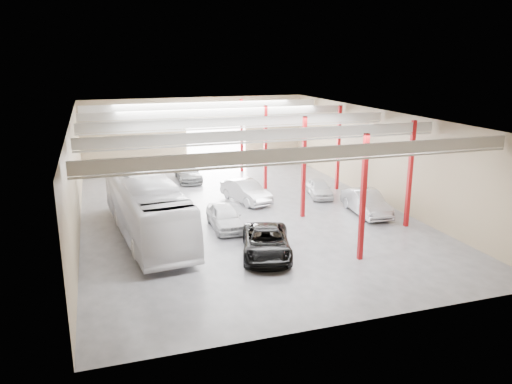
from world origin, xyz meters
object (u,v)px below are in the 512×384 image
car_row_c (188,173)px  car_right_far (319,188)px  car_row_a (225,217)px  car_row_b (246,191)px  black_sedan (266,242)px  car_right_near (366,202)px  coach_bus (146,207)px

car_row_c → car_right_far: car_row_c is taller
car_row_a → car_row_b: (3.09, 5.47, 0.05)m
black_sedan → car_row_b: car_row_b is taller
car_row_c → car_right_near: (10.19, -13.70, 0.14)m
coach_bus → black_sedan: bearing=-47.9°
black_sedan → car_row_b: (2.05, 10.67, 0.04)m
coach_bus → black_sedan: (5.98, -5.43, -1.07)m
black_sedan → car_right_far: black_sedan is taller
car_row_c → car_right_near: bearing=-51.9°
coach_bus → car_row_c: coach_bus is taller
black_sedan → car_row_a: (-1.04, 5.20, -0.01)m
car_row_c → car_right_near: 17.07m
car_right_near → car_row_a: bearing=-175.9°
coach_bus → car_right_near: 15.28m
car_row_a → car_right_near: bearing=0.1°
coach_bus → car_row_a: bearing=-8.3°
black_sedan → car_row_b: size_ratio=1.12×
coach_bus → car_row_a: coach_bus is taller
car_row_b → car_right_near: car_right_near is taller
black_sedan → car_right_far: size_ratio=1.41×
car_row_a → car_row_c: 13.55m
car_right_far → car_row_a: bearing=-138.8°
car_row_b → car_right_far: bearing=-19.5°
black_sedan → car_row_c: 18.78m
black_sedan → car_right_near: bearing=45.0°
car_row_a → car_row_c: size_ratio=0.93×
car_row_a → car_right_near: size_ratio=0.88×
black_sedan → car_row_b: 10.86m
car_row_c → car_row_a: bearing=-89.1°
car_row_c → car_row_b: bearing=-68.3°
coach_bus → car_row_c: bearing=63.6°
black_sedan → car_right_near: (9.26, 5.06, 0.07)m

